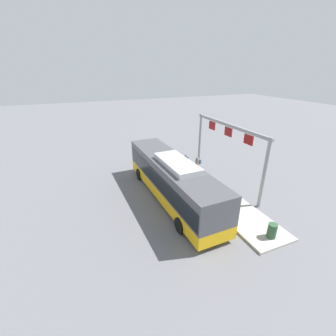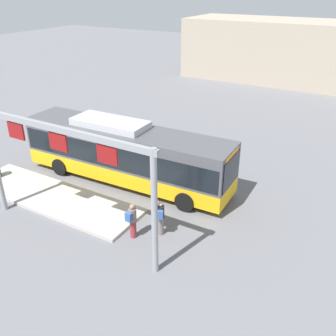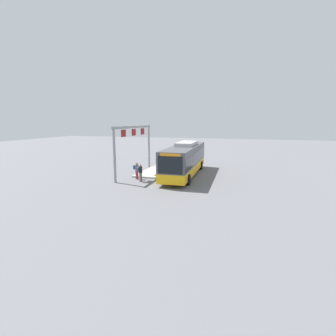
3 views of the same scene
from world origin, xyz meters
The scene contains 7 objects.
ground_plane centered at (0.00, 0.00, 0.00)m, with size 120.00×120.00×0.00m, color slate.
platform_curb centered at (-2.26, -3.49, 0.08)m, with size 10.00×2.80×0.16m, color #B2ADA3.
bus_main centered at (-0.01, 0.00, 1.81)m, with size 12.10×2.98×3.46m.
person_boarding centered at (4.20, -3.31, 0.89)m, with size 0.50×0.60×1.67m.
person_waiting_near centered at (3.26, -4.09, 0.89)m, with size 0.36×0.54×1.67m.
platform_sign_gantry centered at (0.87, -5.40, 3.74)m, with size 9.12×0.24×5.20m.
station_building centered at (2.98, 28.10, 3.18)m, with size 25.13×8.00×6.37m, color tan.
Camera 2 is at (11.25, -14.82, 10.11)m, focal length 39.90 mm.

